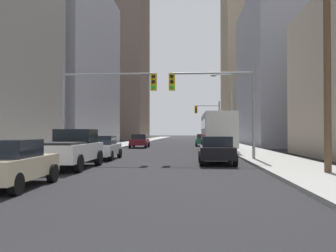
{
  "coord_description": "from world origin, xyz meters",
  "views": [
    {
      "loc": [
        2.16,
        -2.56,
        1.75
      ],
      "look_at": [
        0.0,
        31.26,
        2.32
      ],
      "focal_mm": 39.56,
      "sensor_mm": 36.0,
      "label": 1
    }
  ],
  "objects_px": {
    "sedan_silver": "(102,147)",
    "sedan_maroon": "(140,141)",
    "sedan_black": "(217,150)",
    "sedan_green": "(203,140)",
    "city_bus": "(217,130)",
    "traffic_signal_near_left": "(105,94)",
    "traffic_signal_near_right": "(216,94)",
    "pickup_truck_white": "(71,149)",
    "sedan_beige": "(9,164)",
    "traffic_signal_far_right": "(209,116)"
  },
  "relations": [
    {
      "from": "sedan_black",
      "to": "sedan_green",
      "type": "relative_size",
      "value": 1.0
    },
    {
      "from": "sedan_silver",
      "to": "sedan_maroon",
      "type": "distance_m",
      "value": 17.74
    },
    {
      "from": "traffic_signal_near_left",
      "to": "sedan_beige",
      "type": "bearing_deg",
      "value": -91.16
    },
    {
      "from": "sedan_green",
      "to": "traffic_signal_near_right",
      "type": "relative_size",
      "value": 0.7
    },
    {
      "from": "sedan_maroon",
      "to": "sedan_green",
      "type": "bearing_deg",
      "value": 37.62
    },
    {
      "from": "city_bus",
      "to": "sedan_maroon",
      "type": "relative_size",
      "value": 2.71
    },
    {
      "from": "traffic_signal_far_right",
      "to": "sedan_silver",
      "type": "bearing_deg",
      "value": -106.34
    },
    {
      "from": "traffic_signal_far_right",
      "to": "traffic_signal_near_right",
      "type": "bearing_deg",
      "value": -91.73
    },
    {
      "from": "pickup_truck_white",
      "to": "sedan_maroon",
      "type": "xyz_separation_m",
      "value": [
        0.02,
        23.59,
        -0.16
      ]
    },
    {
      "from": "pickup_truck_white",
      "to": "sedan_black",
      "type": "distance_m",
      "value": 7.78
    },
    {
      "from": "city_bus",
      "to": "traffic_signal_near_right",
      "type": "bearing_deg",
      "value": -94.25
    },
    {
      "from": "sedan_silver",
      "to": "sedan_green",
      "type": "distance_m",
      "value": 24.44
    },
    {
      "from": "sedan_green",
      "to": "traffic_signal_far_right",
      "type": "distance_m",
      "value": 5.37
    },
    {
      "from": "traffic_signal_near_left",
      "to": "traffic_signal_near_right",
      "type": "relative_size",
      "value": 1.01
    },
    {
      "from": "sedan_beige",
      "to": "traffic_signal_near_left",
      "type": "distance_m",
      "value": 12.13
    },
    {
      "from": "traffic_signal_near_left",
      "to": "traffic_signal_far_right",
      "type": "distance_m",
      "value": 29.17
    },
    {
      "from": "sedan_black",
      "to": "sedan_green",
      "type": "distance_m",
      "value": 26.32
    },
    {
      "from": "sedan_silver",
      "to": "traffic_signal_far_right",
      "type": "bearing_deg",
      "value": 73.66
    },
    {
      "from": "sedan_maroon",
      "to": "traffic_signal_near_left",
      "type": "relative_size",
      "value": 0.7
    },
    {
      "from": "sedan_beige",
      "to": "traffic_signal_far_right",
      "type": "xyz_separation_m",
      "value": [
        8.02,
        39.76,
        3.26
      ]
    },
    {
      "from": "pickup_truck_white",
      "to": "sedan_maroon",
      "type": "bearing_deg",
      "value": 89.96
    },
    {
      "from": "sedan_black",
      "to": "traffic_signal_near_right",
      "type": "xyz_separation_m",
      "value": [
        0.11,
        2.4,
        3.34
      ]
    },
    {
      "from": "traffic_signal_near_left",
      "to": "traffic_signal_near_right",
      "type": "xyz_separation_m",
      "value": [
        6.94,
        -0.0,
        -0.03
      ]
    },
    {
      "from": "sedan_maroon",
      "to": "traffic_signal_near_right",
      "type": "height_order",
      "value": "traffic_signal_near_right"
    },
    {
      "from": "sedan_beige",
      "to": "sedan_silver",
      "type": "xyz_separation_m",
      "value": [
        -0.05,
        12.22,
        0.0
      ]
    },
    {
      "from": "sedan_green",
      "to": "city_bus",
      "type": "bearing_deg",
      "value": -86.13
    },
    {
      "from": "sedan_beige",
      "to": "sedan_black",
      "type": "bearing_deg",
      "value": 52.64
    },
    {
      "from": "sedan_maroon",
      "to": "sedan_beige",
      "type": "bearing_deg",
      "value": -89.73
    },
    {
      "from": "city_bus",
      "to": "traffic_signal_near_left",
      "type": "xyz_separation_m",
      "value": [
        -7.77,
        -11.24,
        2.21
      ]
    },
    {
      "from": "city_bus",
      "to": "pickup_truck_white",
      "type": "bearing_deg",
      "value": -116.3
    },
    {
      "from": "sedan_green",
      "to": "traffic_signal_near_right",
      "type": "height_order",
      "value": "traffic_signal_near_right"
    },
    {
      "from": "pickup_truck_white",
      "to": "sedan_black",
      "type": "xyz_separation_m",
      "value": [
        7.22,
        2.89,
        -0.16
      ]
    },
    {
      "from": "traffic_signal_near_left",
      "to": "traffic_signal_far_right",
      "type": "relative_size",
      "value": 1.01
    },
    {
      "from": "sedan_silver",
      "to": "sedan_green",
      "type": "height_order",
      "value": "same"
    },
    {
      "from": "city_bus",
      "to": "sedan_silver",
      "type": "relative_size",
      "value": 2.71
    },
    {
      "from": "sedan_black",
      "to": "traffic_signal_near_left",
      "type": "height_order",
      "value": "traffic_signal_near_left"
    },
    {
      "from": "traffic_signal_near_left",
      "to": "traffic_signal_far_right",
      "type": "xyz_separation_m",
      "value": [
        7.79,
        28.11,
        -0.12
      ]
    },
    {
      "from": "city_bus",
      "to": "sedan_silver",
      "type": "height_order",
      "value": "city_bus"
    },
    {
      "from": "sedan_beige",
      "to": "sedan_green",
      "type": "bearing_deg",
      "value": 78.64
    },
    {
      "from": "sedan_maroon",
      "to": "traffic_signal_far_right",
      "type": "bearing_deg",
      "value": 50.21
    },
    {
      "from": "sedan_maroon",
      "to": "pickup_truck_white",
      "type": "bearing_deg",
      "value": -90.04
    },
    {
      "from": "pickup_truck_white",
      "to": "sedan_silver",
      "type": "bearing_deg",
      "value": 88.95
    },
    {
      "from": "sedan_black",
      "to": "traffic_signal_far_right",
      "type": "distance_m",
      "value": 30.7
    },
    {
      "from": "city_bus",
      "to": "sedan_silver",
      "type": "bearing_deg",
      "value": -127.07
    },
    {
      "from": "sedan_beige",
      "to": "sedan_silver",
      "type": "relative_size",
      "value": 1.0
    },
    {
      "from": "city_bus",
      "to": "sedan_black",
      "type": "height_order",
      "value": "city_bus"
    },
    {
      "from": "city_bus",
      "to": "traffic_signal_near_left",
      "type": "relative_size",
      "value": 1.91
    },
    {
      "from": "pickup_truck_white",
      "to": "traffic_signal_near_right",
      "type": "distance_m",
      "value": 9.58
    },
    {
      "from": "sedan_silver",
      "to": "traffic_signal_near_left",
      "type": "bearing_deg",
      "value": -63.33
    },
    {
      "from": "city_bus",
      "to": "sedan_black",
      "type": "distance_m",
      "value": 13.72
    }
  ]
}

